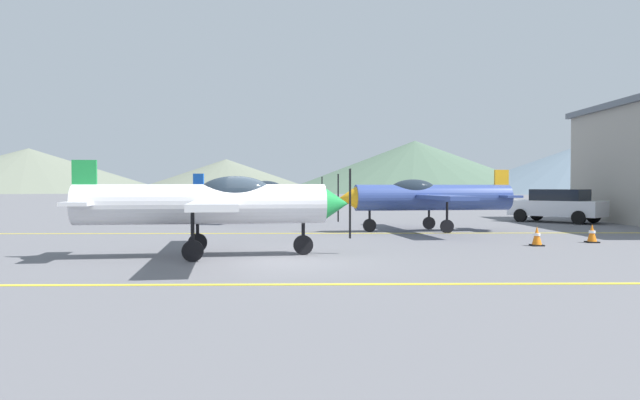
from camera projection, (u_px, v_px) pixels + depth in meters
The scene contains 13 objects.
ground_plane at pixel (272, 259), 14.56m from camera, with size 400.00×400.00×0.00m, color slate.
apron_line_near at pixel (259, 285), 10.71m from camera, with size 80.00×0.16×0.01m, color yellow.
apron_line_far at pixel (285, 233), 22.17m from camera, with size 80.00×0.16×0.01m, color yellow.
airplane_near at pixel (213, 203), 14.98m from camera, with size 7.10×8.14×2.43m.
airplane_mid at pixel (427, 197), 23.17m from camera, with size 7.10×8.14×2.43m.
airplane_far at pixel (255, 194), 30.53m from camera, with size 7.12×8.11×2.43m.
car_sedan at pixel (557, 205), 28.81m from camera, with size 4.28×4.34×1.62m.
traffic_cone_front at pixel (592, 234), 18.61m from camera, with size 0.36×0.36×0.59m.
traffic_cone_side at pixel (537, 236), 17.61m from camera, with size 0.36×0.36×0.59m.
hill_left at pixel (29, 170), 157.34m from camera, with size 74.30×74.30×11.72m, color slate.
hill_centerleft at pixel (226, 175), 169.23m from camera, with size 54.78×54.78×9.34m, color slate.
hill_centerright at pixel (415, 167), 154.59m from camera, with size 71.30×71.30×13.51m, color #4C6651.
hill_right at pixel (581, 169), 138.41m from camera, with size 63.48×63.48×11.30m, color slate.
Camera 1 is at (0.93, -14.54, 1.81)m, focal length 33.15 mm.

